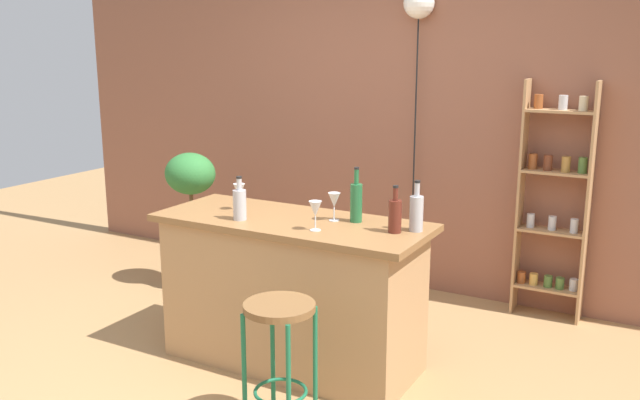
% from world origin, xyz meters
% --- Properties ---
extents(ground, '(12.00, 12.00, 0.00)m').
position_xyz_m(ground, '(0.00, 0.00, 0.00)').
color(ground, '#A37A4C').
extents(back_wall, '(6.40, 0.10, 2.80)m').
position_xyz_m(back_wall, '(0.00, 1.95, 1.40)').
color(back_wall, '#8C5642').
rests_on(back_wall, ground).
extents(kitchen_counter, '(1.62, 0.65, 0.90)m').
position_xyz_m(kitchen_counter, '(0.00, 0.30, 0.45)').
color(kitchen_counter, tan).
rests_on(kitchen_counter, ground).
extents(bar_stool, '(0.35, 0.35, 0.68)m').
position_xyz_m(bar_stool, '(0.35, -0.38, 0.51)').
color(bar_stool, '#196642').
rests_on(bar_stool, ground).
extents(spice_shelf, '(0.47, 0.17, 1.66)m').
position_xyz_m(spice_shelf, '(1.19, 1.80, 0.84)').
color(spice_shelf, tan).
rests_on(spice_shelf, ground).
extents(plant_stool, '(0.31, 0.31, 0.43)m').
position_xyz_m(plant_stool, '(-1.36, 1.04, 0.21)').
color(plant_stool, '#2D2823').
rests_on(plant_stool, ground).
extents(potted_plant, '(0.40, 0.36, 0.65)m').
position_xyz_m(potted_plant, '(-1.36, 1.04, 0.82)').
color(potted_plant, '#A86B4C').
rests_on(potted_plant, plant_stool).
extents(bottle_wine_red, '(0.07, 0.07, 0.26)m').
position_xyz_m(bottle_wine_red, '(0.63, 0.33, 0.99)').
color(bottle_wine_red, '#5B2319').
rests_on(bottle_wine_red, kitchen_counter).
extents(bottle_sauce_amber, '(0.07, 0.07, 0.32)m').
position_xyz_m(bottle_sauce_amber, '(0.35, 0.43, 1.02)').
color(bottle_sauce_amber, '#236638').
rests_on(bottle_sauce_amber, kitchen_counter).
extents(bottle_spirits_clear, '(0.08, 0.08, 0.28)m').
position_xyz_m(bottle_spirits_clear, '(0.72, 0.41, 1.00)').
color(bottle_spirits_clear, '#B2B2B7').
rests_on(bottle_spirits_clear, kitchen_counter).
extents(bottle_soda_blue, '(0.08, 0.08, 0.26)m').
position_xyz_m(bottle_soda_blue, '(-0.25, 0.14, 0.99)').
color(bottle_soda_blue, '#B2B2B7').
rests_on(bottle_soda_blue, kitchen_counter).
extents(wine_glass_left, '(0.07, 0.07, 0.16)m').
position_xyz_m(wine_glass_left, '(0.23, 0.39, 1.01)').
color(wine_glass_left, silver).
rests_on(wine_glass_left, kitchen_counter).
extents(wine_glass_center, '(0.07, 0.07, 0.16)m').
position_xyz_m(wine_glass_center, '(0.24, 0.15, 1.01)').
color(wine_glass_center, silver).
rests_on(wine_glass_center, kitchen_counter).
extents(wine_glass_right, '(0.07, 0.07, 0.16)m').
position_xyz_m(wine_glass_right, '(-0.39, 0.33, 1.01)').
color(wine_glass_right, silver).
rests_on(wine_glass_right, kitchen_counter).
extents(pendant_globe_light, '(0.23, 0.23, 2.29)m').
position_xyz_m(pendant_globe_light, '(0.15, 1.84, 2.14)').
color(pendant_globe_light, black).
rests_on(pendant_globe_light, ground).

